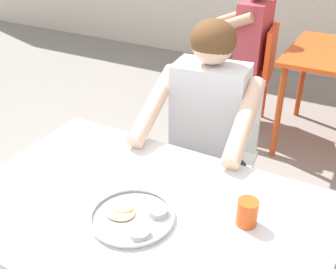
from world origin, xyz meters
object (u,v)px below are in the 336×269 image
object	(u,v)px
table_foreground	(141,222)
chair_red_left	(253,70)
thali_tray	(133,216)
diner_foreground	(203,129)
chair_foreground	(215,146)
patron_background	(242,38)
drinking_cup	(247,212)

from	to	relation	value
table_foreground	chair_red_left	bearing A→B (deg)	97.21
chair_red_left	thali_tray	bearing A→B (deg)	-82.61
thali_tray	diner_foreground	world-z (taller)	diner_foreground
table_foreground	chair_red_left	xyz separation A→B (m)	(-0.27, 2.10, -0.18)
table_foreground	chair_foreground	bearing A→B (deg)	94.44
chair_red_left	patron_background	size ratio (longest dim) A/B	0.69
chair_red_left	patron_background	distance (m)	0.27
table_foreground	thali_tray	xyz separation A→B (m)	(0.01, -0.06, 0.08)
diner_foreground	chair_red_left	xyz separation A→B (m)	(-0.22, 1.48, -0.24)
chair_red_left	drinking_cup	bearing A→B (deg)	-73.06
table_foreground	drinking_cup	world-z (taller)	drinking_cup
chair_foreground	chair_red_left	size ratio (longest dim) A/B	1.02
thali_tray	chair_foreground	xyz separation A→B (m)	(-0.08, 0.90, -0.24)
diner_foreground	thali_tray	bearing A→B (deg)	-84.90
drinking_cup	diner_foreground	distance (m)	0.65
chair_red_left	diner_foreground	bearing A→B (deg)	-81.57
thali_tray	patron_background	world-z (taller)	patron_background
drinking_cup	patron_background	bearing A→B (deg)	110.07
thali_tray	chair_foreground	size ratio (longest dim) A/B	0.33
table_foreground	chair_red_left	world-z (taller)	chair_red_left
patron_background	table_foreground	bearing A→B (deg)	-79.63
thali_tray	patron_background	distance (m)	2.18
drinking_cup	chair_foreground	distance (m)	0.89
drinking_cup	diner_foreground	world-z (taller)	diner_foreground
thali_tray	chair_foreground	world-z (taller)	chair_foreground
chair_foreground	chair_red_left	world-z (taller)	chair_foreground
thali_tray	diner_foreground	xyz separation A→B (m)	(-0.06, 0.68, -0.02)
drinking_cup	chair_red_left	bearing A→B (deg)	106.94
table_foreground	patron_background	xyz separation A→B (m)	(-0.38, 2.08, 0.07)
chair_foreground	diner_foreground	distance (m)	0.31
thali_tray	patron_background	size ratio (longest dim) A/B	0.23
table_foreground	chair_foreground	size ratio (longest dim) A/B	1.45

